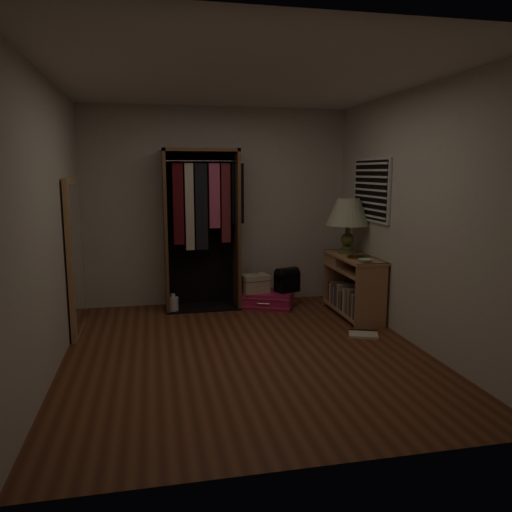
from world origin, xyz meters
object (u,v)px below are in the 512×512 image
train_case (255,283)px  table_lamp (348,213)px  console_bookshelf (352,284)px  pink_suitcase (267,299)px  open_wardrobe (203,216)px  floor_mirror (75,257)px  white_jug (173,304)px  black_bag (287,279)px

train_case → table_lamp: table_lamp is taller
console_bookshelf → table_lamp: size_ratio=1.60×
table_lamp → pink_suitcase: bearing=159.1°
open_wardrobe → floor_mirror: 1.71m
train_case → white_jug: size_ratio=1.63×
pink_suitcase → train_case: bearing=-153.1°
black_bag → table_lamp: 1.17m
console_bookshelf → floor_mirror: (-3.24, -0.04, 0.46)m
console_bookshelf → floor_mirror: bearing=-179.4°
train_case → black_bag: size_ratio=1.13×
open_wardrobe → pink_suitcase: 1.37m
table_lamp → console_bookshelf: bearing=-91.2°
console_bookshelf → open_wardrobe: 2.07m
console_bookshelf → train_case: bearing=153.5°
pink_suitcase → table_lamp: table_lamp is taller
open_wardrobe → floor_mirror: bearing=-152.5°
pink_suitcase → table_lamp: bearing=2.9°
console_bookshelf → train_case: (-1.11, 0.56, -0.07)m
floor_mirror → table_lamp: 3.28m
floor_mirror → pink_suitcase: 2.48m
train_case → console_bookshelf: bearing=-37.8°
pink_suitcase → table_lamp: (0.95, -0.36, 1.15)m
console_bookshelf → black_bag: bearing=143.3°
open_wardrobe → black_bag: (1.06, -0.22, -0.83)m
train_case → table_lamp: bearing=-28.8°
pink_suitcase → table_lamp: 1.54m
floor_mirror → pink_suitcase: floor_mirror is taller
table_lamp → open_wardrobe: bearing=163.1°
open_wardrobe → train_case: bearing=-15.6°
pink_suitcase → white_jug: 1.23m
black_bag → table_lamp: size_ratio=0.49×
console_bookshelf → pink_suitcase: console_bookshelf is taller
console_bookshelf → black_bag: 0.86m
open_wardrobe → white_jug: (-0.42, -0.17, -1.10)m
train_case → white_jug: bearing=168.3°
black_bag → pink_suitcase: bearing=148.7°
console_bookshelf → table_lamp: table_lamp is taller
pink_suitcase → console_bookshelf: bearing=-6.9°
open_wardrobe → black_bag: 1.37m
black_bag → white_jug: (-1.48, 0.05, -0.27)m
black_bag → white_jug: size_ratio=1.44×
floor_mirror → white_jug: floor_mirror is taller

